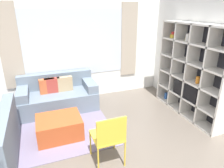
{
  "coord_description": "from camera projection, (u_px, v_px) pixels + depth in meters",
  "views": [
    {
      "loc": [
        -0.88,
        -1.7,
        2.28
      ],
      "look_at": [
        0.42,
        1.75,
        0.85
      ],
      "focal_mm": 32.0,
      "sensor_mm": 36.0,
      "label": 1
    }
  ],
  "objects": [
    {
      "name": "wall_right",
      "position": [
        198.0,
        53.0,
        4.26
      ],
      "size": [
        0.07,
        4.38,
        2.7
      ],
      "primitive_type": "cube",
      "color": "white",
      "rests_on": "ground_plane"
    },
    {
      "name": "folding_chair",
      "position": [
        109.0,
        136.0,
        2.92
      ],
      "size": [
        0.44,
        0.46,
        0.86
      ],
      "rotation": [
        0.0,
        0.0,
        3.14
      ],
      "color": "gold",
      "rests_on": "ground_plane"
    },
    {
      "name": "couch_main",
      "position": [
        58.0,
        96.0,
        4.69
      ],
      "size": [
        1.73,
        0.85,
        0.81
      ],
      "color": "slate",
      "rests_on": "ground_plane"
    },
    {
      "name": "area_rug",
      "position": [
        43.0,
        134.0,
        3.81
      ],
      "size": [
        2.64,
        1.66,
        0.01
      ],
      "primitive_type": "cube",
      "color": "slate",
      "rests_on": "ground_plane"
    },
    {
      "name": "ottoman",
      "position": [
        59.0,
        127.0,
        3.7
      ],
      "size": [
        0.8,
        0.65,
        0.39
      ],
      "color": "#B74C23",
      "rests_on": "ground_plane"
    },
    {
      "name": "wall_back",
      "position": [
        75.0,
        47.0,
        4.91
      ],
      "size": [
        5.8,
        0.11,
        2.7
      ],
      "color": "white",
      "rests_on": "ground_plane"
    },
    {
      "name": "shelving_unit",
      "position": [
        192.0,
        72.0,
        4.27
      ],
      "size": [
        0.34,
        1.89,
        1.99
      ],
      "color": "#232328",
      "rests_on": "ground_plane"
    }
  ]
}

